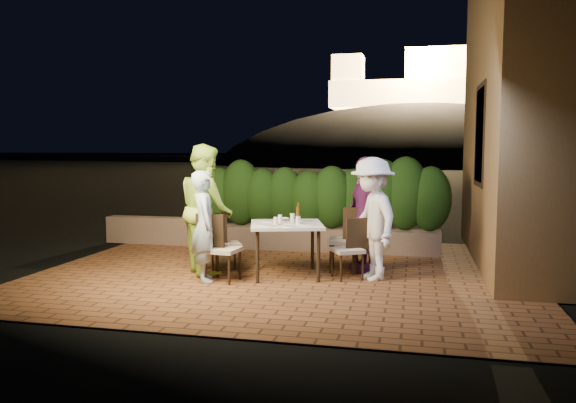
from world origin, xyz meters
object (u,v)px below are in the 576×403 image
(bowl, at_px, (283,219))
(chair_left_front, at_px, (223,248))
(diner_purple, at_px, (365,214))
(parapet_lamp, at_px, (192,215))
(chair_left_back, at_px, (226,243))
(chair_right_front, at_px, (347,249))
(chair_right_back, at_px, (344,239))
(diner_blue, at_px, (205,226))
(diner_green, at_px, (206,209))
(dining_table, at_px, (286,250))
(beer_bottle, at_px, (298,213))
(diner_white, at_px, (372,219))

(bowl, height_order, chair_left_front, chair_left_front)
(diner_purple, distance_m, parapet_lamp, 3.69)
(chair_left_back, relative_size, chair_right_front, 1.04)
(bowl, xyz_separation_m, chair_right_front, (0.98, -0.29, -0.35))
(chair_right_back, bearing_deg, diner_blue, 27.77)
(chair_right_front, xyz_separation_m, diner_green, (-2.05, -0.03, 0.51))
(chair_right_back, bearing_deg, chair_right_front, 100.04)
(dining_table, height_order, bowl, bowl)
(diner_blue, bearing_deg, chair_left_back, -38.15)
(chair_right_front, bearing_deg, diner_green, -28.75)
(chair_right_front, xyz_separation_m, chair_right_back, (-0.10, 0.47, 0.05))
(beer_bottle, relative_size, diner_purple, 0.18)
(parapet_lamp, bearing_deg, bowl, -39.73)
(diner_blue, height_order, diner_purple, diner_purple)
(beer_bottle, xyz_separation_m, diner_purple, (0.89, 0.51, -0.06))
(dining_table, xyz_separation_m, bowl, (-0.11, 0.30, 0.39))
(diner_purple, bearing_deg, chair_left_back, -103.61)
(chair_left_front, xyz_separation_m, chair_right_back, (1.52, 1.00, 0.02))
(beer_bottle, relative_size, parapet_lamp, 2.11)
(diner_white, bearing_deg, beer_bottle, -121.23)
(dining_table, distance_m, bowl, 0.51)
(diner_green, bearing_deg, bowl, -109.88)
(chair_left_back, bearing_deg, diner_white, -28.75)
(chair_right_front, xyz_separation_m, diner_purple, (0.18, 0.57, 0.42))
(bowl, distance_m, diner_blue, 1.23)
(dining_table, xyz_separation_m, parapet_lamp, (-2.30, 2.12, 0.20))
(bowl, bearing_deg, diner_blue, -136.69)
(bowl, distance_m, chair_right_back, 0.94)
(beer_bottle, bearing_deg, chair_left_back, -175.91)
(beer_bottle, xyz_separation_m, chair_right_back, (0.61, 0.41, -0.43))
(chair_right_back, bearing_deg, chair_left_back, 13.81)
(parapet_lamp, bearing_deg, diner_blue, -64.12)
(diner_green, bearing_deg, dining_table, -125.45)
(parapet_lamp, bearing_deg, dining_table, -42.61)
(chair_right_back, distance_m, diner_white, 0.72)
(diner_white, relative_size, diner_purple, 1.00)
(chair_right_front, bearing_deg, diner_blue, -13.09)
(diner_white, bearing_deg, chair_right_back, -164.98)
(dining_table, bearing_deg, diner_green, -179.04)
(chair_left_front, distance_m, chair_left_back, 0.53)
(chair_right_front, bearing_deg, chair_left_front, -11.71)
(dining_table, distance_m, diner_white, 1.28)
(dining_table, xyz_separation_m, diner_blue, (-1.01, -0.54, 0.38))
(chair_left_back, xyz_separation_m, diner_blue, (-0.11, -0.55, 0.32))
(diner_purple, bearing_deg, chair_right_back, -100.83)
(bowl, bearing_deg, chair_left_front, -128.57)
(bowl, distance_m, chair_left_front, 1.09)
(chair_left_back, relative_size, diner_white, 0.52)
(diner_blue, relative_size, parapet_lamp, 10.76)
(dining_table, bearing_deg, chair_left_back, 179.93)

